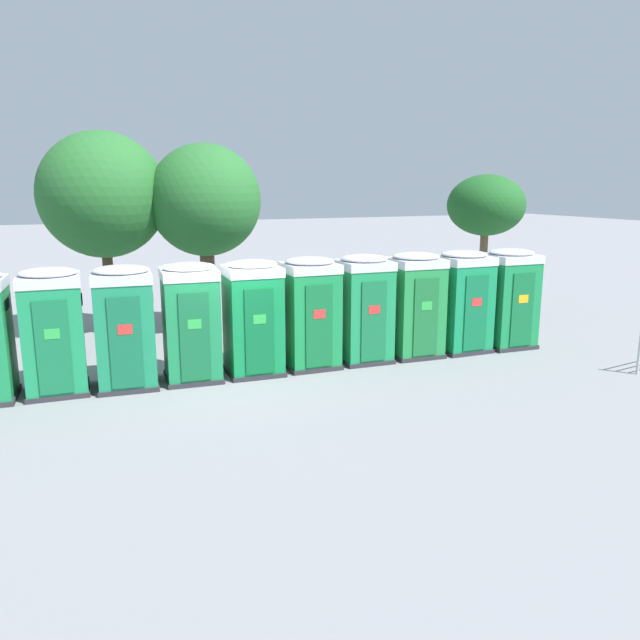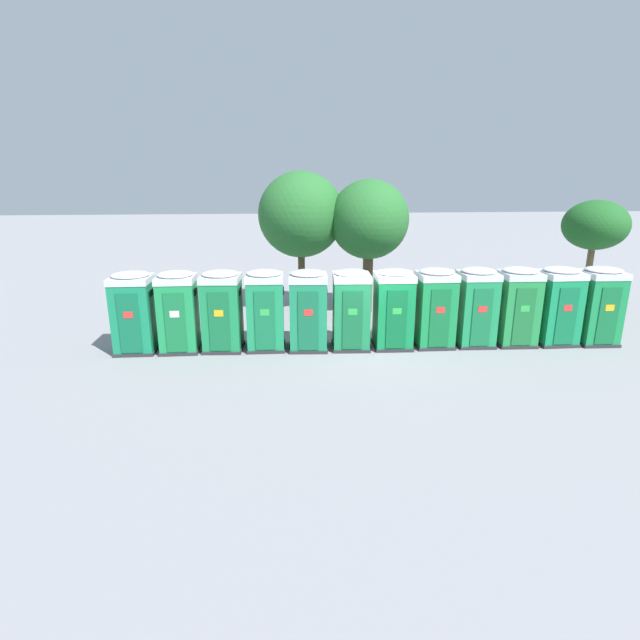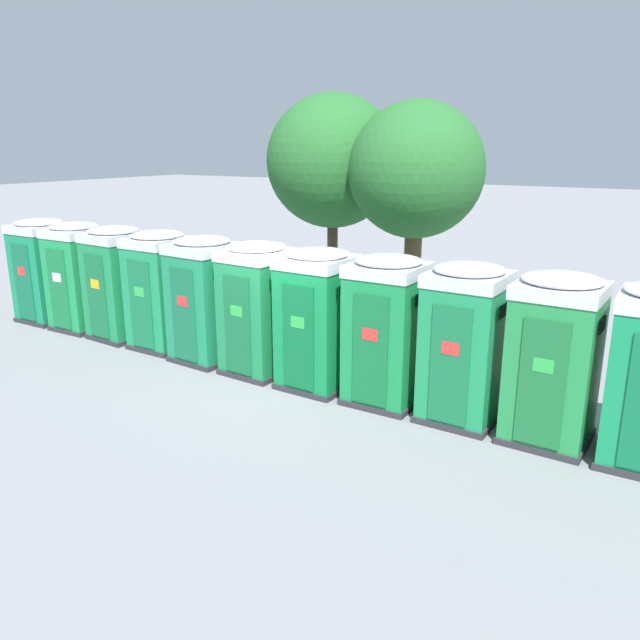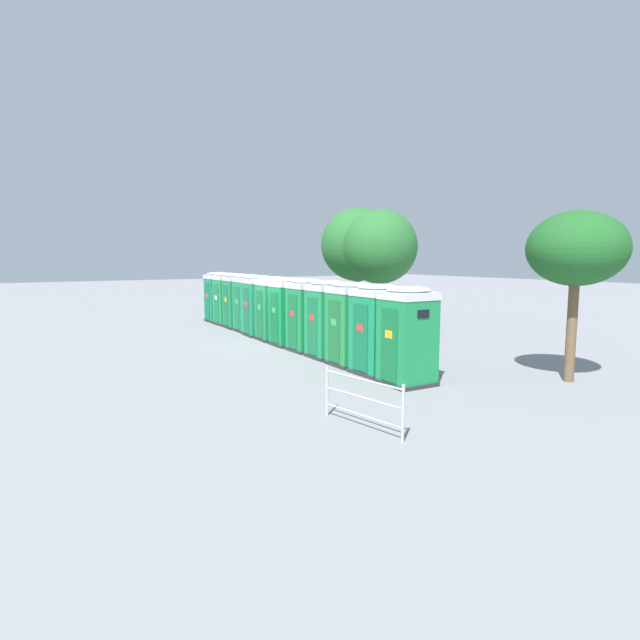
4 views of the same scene
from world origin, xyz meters
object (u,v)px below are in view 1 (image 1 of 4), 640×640
object	(u,v)px
portapotty_10	(462,301)
portapotty_6	(253,317)
portapotty_11	(508,298)
street_tree_0	(205,202)
street_tree_2	(486,206)
portapotty_8	(364,308)
street_tree_1	(103,196)
portapotty_4	(125,326)
portapotty_9	(414,304)
portapotty_3	(53,331)
portapotty_7	(310,312)
portapotty_5	(191,321)

from	to	relation	value
portapotty_10	portapotty_6	bearing A→B (deg)	178.76
portapotty_11	street_tree_0	world-z (taller)	street_tree_0
street_tree_0	street_tree_2	distance (m)	8.88
portapotty_8	street_tree_1	world-z (taller)	street_tree_1
portapotty_4	portapotty_9	distance (m)	6.77
portapotty_3	street_tree_2	world-z (taller)	street_tree_2
portapotty_7	street_tree_0	bearing A→B (deg)	107.69
portapotty_3	portapotty_10	size ratio (longest dim) A/B	1.00
portapotty_5	portapotty_7	xyz separation A→B (m)	(2.71, -0.04, -0.00)
portapotty_7	portapotty_5	bearing A→B (deg)	179.13
portapotty_3	portapotty_4	xyz separation A→B (m)	(1.35, -0.14, -0.00)
portapotty_7	portapotty_8	bearing A→B (deg)	-0.93
street_tree_2	portapotty_4	bearing A→B (deg)	-162.89
portapotty_4	portapotty_6	size ratio (longest dim) A/B	1.00
street_tree_0	street_tree_1	size ratio (longest dim) A/B	0.95
portapotty_5	portapotty_9	world-z (taller)	same
portapotty_11	street_tree_1	distance (m)	11.10
street_tree_1	street_tree_2	world-z (taller)	street_tree_1
street_tree_2	portapotty_10	bearing A→B (deg)	-132.22
portapotty_7	portapotty_9	world-z (taller)	same
portapotty_4	portapotty_5	bearing A→B (deg)	-1.66
portapotty_4	street_tree_2	world-z (taller)	street_tree_2
portapotty_3	street_tree_1	distance (m)	5.69
portapotty_5	street_tree_1	bearing A→B (deg)	104.23
portapotty_3	portapotty_10	distance (m)	9.47
portapotty_11	street_tree_1	bearing A→B (deg)	150.49
portapotty_4	street_tree_0	distance (m)	5.57
portapotty_7	street_tree_1	xyz separation A→B (m)	(-3.99, 5.10, 2.56)
portapotty_5	portapotty_6	distance (m)	1.35
portapotty_10	portapotty_8	bearing A→B (deg)	177.78
portapotty_4	portapotty_7	world-z (taller)	same
portapotty_10	portapotty_11	distance (m)	1.35
portapotty_7	portapotty_10	bearing A→B (deg)	-1.79
portapotty_4	portapotty_7	bearing A→B (deg)	-1.14
portapotty_5	portapotty_8	xyz separation A→B (m)	(4.06, -0.06, 0.00)
portapotty_5	portapotty_11	xyz separation A→B (m)	(8.12, -0.26, -0.00)
portapotty_3	portapotty_4	size ratio (longest dim) A/B	1.00
portapotty_3	street_tree_2	size ratio (longest dim) A/B	0.57
portapotty_6	portapotty_3	bearing A→B (deg)	176.69
portapotty_5	portapotty_7	distance (m)	2.71
portapotty_10	portapotty_7	bearing A→B (deg)	178.21
portapotty_5	portapotty_8	world-z (taller)	same
portapotty_11	street_tree_0	distance (m)	8.52
portapotty_5	portapotty_7	bearing A→B (deg)	-0.87
portapotty_7	portapotty_10	size ratio (longest dim) A/B	1.00
portapotty_7	portapotty_11	world-z (taller)	same
portapotty_7	street_tree_0	xyz separation A→B (m)	(-1.38, 4.33, 2.39)
portapotty_5	portapotty_10	distance (m)	6.77
portapotty_4	portapotty_10	xyz separation A→B (m)	(8.12, -0.21, -0.00)
street_tree_0	street_tree_2	size ratio (longest dim) A/B	1.18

